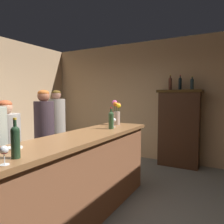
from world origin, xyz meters
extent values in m
plane|color=slate|center=(0.00, 0.00, 0.00)|extent=(7.54, 7.54, 0.00)
cube|color=tan|center=(0.00, 2.96, 1.44)|extent=(5.29, 0.12, 2.88)
cube|color=brown|center=(0.33, -0.06, 0.51)|extent=(0.59, 2.66, 1.02)
cube|color=brown|center=(0.33, -0.06, 1.04)|extent=(0.67, 2.77, 0.05)
cube|color=#351E12|center=(0.98, 2.67, 0.84)|extent=(0.85, 0.34, 1.69)
cube|color=#39240B|center=(0.98, 2.67, 1.66)|extent=(0.93, 0.40, 0.06)
cylinder|color=#2F4D2D|center=(0.41, 0.61, 1.18)|extent=(0.08, 0.08, 0.22)
sphere|color=#2F4D2D|center=(0.41, 0.61, 1.28)|extent=(0.08, 0.08, 0.08)
cylinder|color=#2F4D2D|center=(0.41, 0.61, 1.33)|extent=(0.03, 0.03, 0.09)
cylinder|color=#B22527|center=(0.41, 0.61, 1.38)|extent=(0.03, 0.03, 0.02)
cylinder|color=#1F3722|center=(0.49, -1.06, 1.18)|extent=(0.07, 0.07, 0.22)
sphere|color=#1F3722|center=(0.49, -1.06, 1.29)|extent=(0.07, 0.07, 0.07)
cylinder|color=#1F3722|center=(0.49, -1.06, 1.33)|extent=(0.03, 0.03, 0.08)
cylinder|color=gold|center=(0.49, -1.06, 1.38)|extent=(0.03, 0.03, 0.02)
cylinder|color=white|center=(0.35, 0.80, 1.07)|extent=(0.07, 0.07, 0.00)
cylinder|color=white|center=(0.35, 0.80, 1.11)|extent=(0.01, 0.01, 0.07)
ellipsoid|color=white|center=(0.35, 0.80, 1.17)|extent=(0.08, 0.08, 0.07)
cylinder|color=white|center=(0.57, -1.21, 1.07)|extent=(0.07, 0.07, 0.00)
cylinder|color=white|center=(0.57, -1.21, 1.11)|extent=(0.01, 0.01, 0.07)
ellipsoid|color=white|center=(0.57, -1.21, 1.17)|extent=(0.06, 0.06, 0.06)
ellipsoid|color=maroon|center=(0.57, -1.21, 1.16)|extent=(0.05, 0.05, 0.02)
cylinder|color=tan|center=(0.27, 1.07, 1.18)|extent=(0.11, 0.11, 0.22)
cylinder|color=#38602D|center=(0.31, 1.06, 1.29)|extent=(0.01, 0.01, 0.18)
sphere|color=yellow|center=(0.31, 1.06, 1.39)|extent=(0.07, 0.07, 0.07)
cylinder|color=#38602D|center=(0.28, 1.11, 1.30)|extent=(0.01, 0.01, 0.20)
sphere|color=orange|center=(0.28, 1.11, 1.40)|extent=(0.07, 0.07, 0.07)
cylinder|color=#38602D|center=(0.25, 1.10, 1.30)|extent=(0.01, 0.01, 0.20)
sphere|color=orange|center=(0.25, 1.10, 1.40)|extent=(0.06, 0.06, 0.06)
cylinder|color=#38602D|center=(0.22, 1.08, 1.32)|extent=(0.01, 0.01, 0.24)
sphere|color=#CF478E|center=(0.22, 1.08, 1.44)|extent=(0.09, 0.09, 0.09)
cylinder|color=#38602D|center=(0.25, 1.04, 1.31)|extent=(0.01, 0.01, 0.22)
sphere|color=orange|center=(0.25, 1.04, 1.42)|extent=(0.07, 0.07, 0.07)
cylinder|color=#38602D|center=(0.28, 1.05, 1.31)|extent=(0.01, 0.01, 0.21)
sphere|color=yellow|center=(0.28, 1.05, 1.41)|extent=(0.05, 0.05, 0.05)
cylinder|color=white|center=(0.20, -0.86, 1.07)|extent=(0.15, 0.15, 0.01)
cylinder|color=#4B261B|center=(0.76, 2.67, 1.81)|extent=(0.08, 0.08, 0.23)
sphere|color=#4B261B|center=(0.76, 2.67, 1.92)|extent=(0.08, 0.08, 0.08)
cylinder|color=#4B261B|center=(0.76, 2.67, 1.97)|extent=(0.03, 0.03, 0.08)
cylinder|color=gold|center=(0.76, 2.67, 2.01)|extent=(0.03, 0.03, 0.02)
cylinder|color=black|center=(0.98, 2.67, 1.80)|extent=(0.07, 0.07, 0.23)
sphere|color=black|center=(0.98, 2.67, 1.92)|extent=(0.07, 0.07, 0.07)
cylinder|color=black|center=(0.98, 2.67, 1.95)|extent=(0.02, 0.02, 0.07)
cylinder|color=red|center=(0.98, 2.67, 2.00)|extent=(0.02, 0.02, 0.02)
cylinder|color=#1F2E31|center=(1.22, 2.67, 1.79)|extent=(0.07, 0.07, 0.20)
sphere|color=#1F2E31|center=(1.22, 2.67, 1.89)|extent=(0.07, 0.07, 0.07)
cylinder|color=#1F2E31|center=(1.22, 2.67, 1.92)|extent=(0.03, 0.03, 0.07)
cylinder|color=gold|center=(1.22, 2.67, 1.97)|extent=(0.03, 0.03, 0.02)
cylinder|color=#426146|center=(-0.72, -0.31, 0.38)|extent=(0.28, 0.28, 0.76)
cylinder|color=gray|center=(-0.72, -0.31, 1.04)|extent=(0.39, 0.39, 0.55)
sphere|color=tan|center=(-0.72, -0.31, 1.40)|extent=(0.20, 0.20, 0.20)
ellipsoid|color=#A44726|center=(-0.72, -0.31, 1.44)|extent=(0.19, 0.19, 0.11)
cylinder|color=navy|center=(-0.56, 0.23, 0.43)|extent=(0.22, 0.22, 0.86)
cylinder|color=#372931|center=(-0.56, 0.23, 1.16)|extent=(0.30, 0.30, 0.62)
sphere|color=#9E5D42|center=(-0.56, 0.23, 1.56)|extent=(0.18, 0.18, 0.18)
ellipsoid|color=#A2521F|center=(-0.56, 0.23, 1.60)|extent=(0.18, 0.18, 0.10)
cylinder|color=#406C4A|center=(-1.02, 0.98, 0.42)|extent=(0.24, 0.24, 0.85)
cylinder|color=gray|center=(-1.02, 0.98, 1.17)|extent=(0.33, 0.33, 0.65)
sphere|color=#8C5D4C|center=(-1.02, 0.98, 1.58)|extent=(0.18, 0.18, 0.18)
ellipsoid|color=#523B14|center=(-1.02, 0.98, 1.62)|extent=(0.17, 0.17, 0.10)
camera|label=1|loc=(1.95, -2.13, 1.55)|focal=34.32mm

